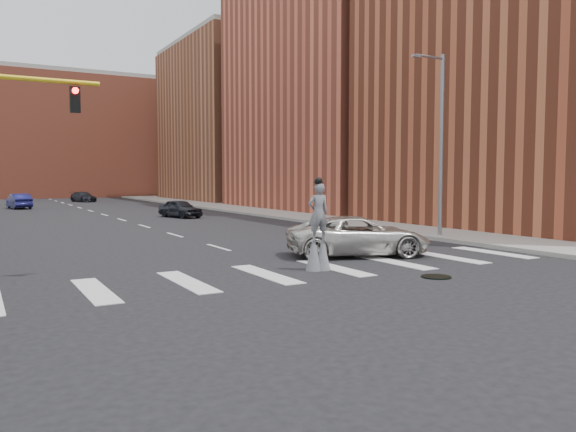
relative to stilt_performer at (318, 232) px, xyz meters
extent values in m
plane|color=black|center=(-0.57, -0.87, -1.25)|extent=(160.00, 160.00, 0.00)
cube|color=gray|center=(11.93, 24.13, -1.16)|extent=(5.00, 90.00, 0.18)
cylinder|color=black|center=(2.43, -2.87, -1.23)|extent=(0.90, 0.90, 0.04)
cube|color=brown|center=(21.43, 7.13, 9.75)|extent=(16.00, 20.00, 22.00)
cube|color=#BF563C|center=(21.43, 29.13, 10.75)|extent=(16.00, 22.00, 24.00)
cube|color=#A05A3B|center=(21.43, 53.13, 8.75)|extent=(16.00, 22.00, 20.00)
cube|color=#BF563C|center=(5.43, 77.13, 7.75)|extent=(26.00, 14.00, 18.00)
cylinder|color=slate|center=(10.43, 5.13, 3.25)|extent=(0.20, 0.20, 9.00)
cylinder|color=slate|center=(9.63, 5.13, 7.55)|extent=(1.80, 0.12, 0.12)
cube|color=slate|center=(8.73, 5.13, 7.50)|extent=(0.50, 0.18, 0.12)
cylinder|color=gold|center=(-8.97, 2.13, 4.55)|extent=(5.20, 0.14, 0.14)
cube|color=black|center=(-7.07, 2.13, 4.05)|extent=(0.28, 0.18, 0.75)
cylinder|color=#FF0C0C|center=(-7.07, 2.03, 4.30)|extent=(0.18, 0.06, 0.18)
cylinder|color=#362215|center=(0.16, -0.02, -0.78)|extent=(0.07, 0.07, 0.93)
cylinder|color=#362215|center=(-0.16, 0.02, -0.78)|extent=(0.07, 0.07, 0.93)
cone|color=slate|center=(0.16, -0.02, -0.67)|extent=(0.52, 0.52, 1.17)
cone|color=slate|center=(-0.16, 0.02, -0.67)|extent=(0.52, 0.52, 1.17)
imported|color=slate|center=(0.00, 0.00, 0.64)|extent=(0.76, 0.56, 1.92)
sphere|color=black|center=(0.00, 0.00, 1.66)|extent=(0.26, 0.26, 0.26)
cylinder|color=black|center=(0.00, 0.00, 1.61)|extent=(0.34, 0.34, 0.02)
cube|color=yellow|center=(0.02, 0.14, 1.17)|extent=(0.22, 0.05, 0.10)
imported|color=beige|center=(3.19, 2.13, -0.48)|extent=(6.06, 4.31, 1.53)
imported|color=black|center=(3.80, 25.28, -0.57)|extent=(2.68, 4.28, 1.36)
imported|color=#171852|center=(-5.90, 44.20, -0.53)|extent=(2.14, 4.55, 1.44)
imported|color=black|center=(2.03, 56.68, -0.64)|extent=(2.91, 4.56, 1.23)
camera|label=1|loc=(-9.78, -15.35, 1.80)|focal=35.00mm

